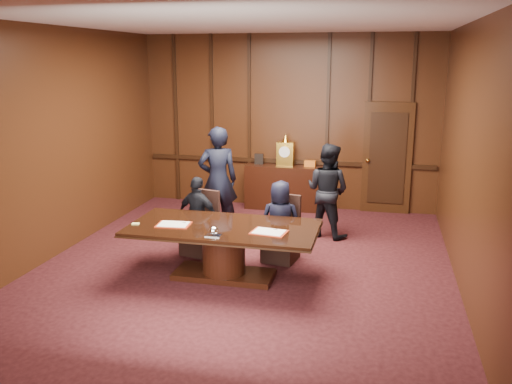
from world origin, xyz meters
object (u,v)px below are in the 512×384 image
Objects in this scene: sideboard at (285,186)px; witness_left at (218,180)px; signatory_left at (198,216)px; conference_table at (224,243)px; signatory_right at (280,222)px; witness_right at (328,190)px.

witness_left reaches higher than sideboard.
witness_left is (-0.88, -1.77, 0.46)m from sideboard.
sideboard is 3.08m from signatory_left.
signatory_right is at bearing 50.91° from conference_table.
witness_left reaches higher than witness_right.
sideboard is 3.00m from signatory_right.
witness_left is at bearing -49.24° from signatory_right.
witness_right is at bearing -56.82° from sideboard.
conference_table is 1.04m from signatory_right.
witness_left is at bearing -73.04° from signatory_left.
witness_right is (0.56, 1.40, 0.18)m from signatory_right.
sideboard is at bearing -90.79° from signatory_left.
signatory_right is at bearing 92.05° from witness_right.
signatory_left is at bearing 68.72° from witness_left.
sideboard is at bearing 87.16° from conference_table.
witness_right is at bearing -128.01° from signatory_left.
signatory_left is 2.33m from witness_right.
witness_right is (1.90, 0.21, -0.13)m from witness_left.
witness_right reaches higher than sideboard.
signatory_left is at bearing -105.78° from sideboard.
signatory_left is at bearing 129.09° from conference_table.
conference_table is at bearing 43.17° from signatory_right.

